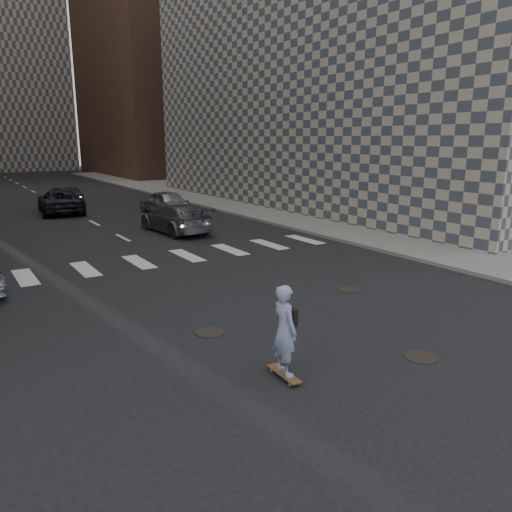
{
  "coord_description": "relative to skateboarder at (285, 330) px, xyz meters",
  "views": [
    {
      "loc": [
        -7.15,
        -8.98,
        4.61
      ],
      "look_at": [
        0.36,
        2.8,
        1.3
      ],
      "focal_mm": 35.0,
      "sensor_mm": 36.0,
      "label": 1
    }
  ],
  "objects": [
    {
      "name": "traffic_car_e",
      "position": [
        2.22,
        29.8,
        -0.37
      ],
      "size": [
        1.85,
        4.01,
        1.27
      ],
      "primitive_type": "imported",
      "rotation": [
        0.0,
        0.0,
        3.28
      ],
      "color": "black",
      "rests_on": "ground"
    },
    {
      "name": "tower_right",
      "position": [
        21.84,
        56.67,
        17.0
      ],
      "size": [
        18.0,
        24.0,
        36.0
      ],
      "primitive_type": "cube",
      "color": "brown",
      "rests_on": "ground"
    },
    {
      "name": "sidewalk_right",
      "position": [
        16.34,
        21.67,
        -0.93
      ],
      "size": [
        13.0,
        80.0,
        0.15
      ],
      "primitive_type": "cube",
      "color": "gray",
      "rests_on": "ground"
    },
    {
      "name": "manhole_c",
      "position": [
        5.14,
        3.67,
        -0.99
      ],
      "size": [
        0.7,
        0.7,
        0.02
      ],
      "primitive_type": "cylinder",
      "color": "black",
      "rests_on": "ground"
    },
    {
      "name": "manhole_b",
      "position": [
        -0.16,
        2.87,
        -0.99
      ],
      "size": [
        0.7,
        0.7,
        0.02
      ],
      "primitive_type": "cylinder",
      "color": "black",
      "rests_on": "ground"
    },
    {
      "name": "traffic_car_c",
      "position": [
        1.13,
        25.67,
        -0.26
      ],
      "size": [
        3.03,
        5.57,
        1.48
      ],
      "primitive_type": "imported",
      "rotation": [
        0.0,
        0.0,
        3.03
      ],
      "color": "black",
      "rests_on": "ground"
    },
    {
      "name": "traffic_car_d",
      "position": [
        6.51,
        21.95,
        -0.26
      ],
      "size": [
        2.01,
        4.43,
        1.48
      ],
      "primitive_type": "imported",
      "rotation": [
        0.0,
        0.0,
        3.2
      ],
      "color": "#A2A5A9",
      "rests_on": "ground"
    },
    {
      "name": "ground",
      "position": [
        1.84,
        1.67,
        -1.0
      ],
      "size": [
        160.0,
        160.0,
        0.0
      ],
      "primitive_type": "plane",
      "color": "black",
      "rests_on": "ground"
    },
    {
      "name": "building_right",
      "position": [
        20.32,
        20.17,
        9.98
      ],
      "size": [
        15.0,
        33.0,
        22.0
      ],
      "color": "#ADA08E",
      "rests_on": "ground"
    },
    {
      "name": "traffic_car_b",
      "position": [
        4.56,
        15.67,
        -0.28
      ],
      "size": [
        2.36,
        5.08,
        1.44
      ],
      "primitive_type": "imported",
      "rotation": [
        0.0,
        0.0,
        3.21
      ],
      "color": "#57585E",
      "rests_on": "ground"
    },
    {
      "name": "manhole_a",
      "position": [
        3.04,
        -0.83,
        -0.99
      ],
      "size": [
        0.7,
        0.7,
        0.02
      ],
      "primitive_type": "cylinder",
      "color": "black",
      "rests_on": "ground"
    },
    {
      "name": "skateboarder",
      "position": [
        0.0,
        0.0,
        0.0
      ],
      "size": [
        0.49,
        0.97,
        1.91
      ],
      "rotation": [
        0.0,
        0.0,
        -0.06
      ],
      "color": "brown",
      "rests_on": "ground"
    }
  ]
}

